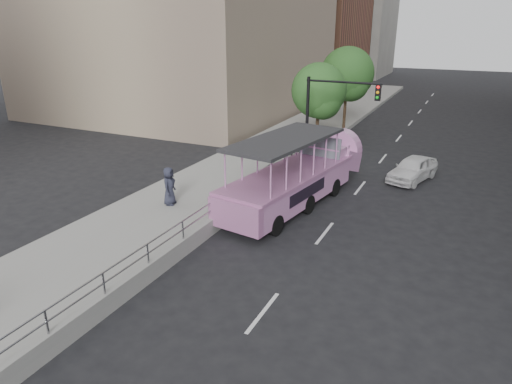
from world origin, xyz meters
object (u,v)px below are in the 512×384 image
(car, at_px, (413,169))
(street_tree_far, at_px, (348,76))
(traffic_signal, at_px, (328,109))
(parking_sign, at_px, (292,148))
(street_tree_near, at_px, (320,93))
(pedestrian_far, at_px, (169,186))
(duck_boat, at_px, (300,176))

(car, xyz_separation_m, street_tree_far, (-6.32, 9.49, 3.65))
(traffic_signal, bearing_deg, street_tree_far, 98.43)
(parking_sign, height_order, traffic_signal, traffic_signal)
(street_tree_near, bearing_deg, car, -28.17)
(pedestrian_far, bearing_deg, street_tree_near, -27.05)
(street_tree_near, height_order, street_tree_far, street_tree_far)
(duck_boat, xyz_separation_m, street_tree_near, (-2.07, 8.98, 2.58))
(duck_boat, height_order, car, duck_boat)
(car, bearing_deg, duck_boat, -112.59)
(pedestrian_far, bearing_deg, street_tree_far, -23.72)
(parking_sign, bearing_deg, street_tree_far, 91.90)
(duck_boat, bearing_deg, street_tree_far, 97.11)
(parking_sign, bearing_deg, pedestrian_far, -118.07)
(parking_sign, height_order, street_tree_far, street_tree_far)
(pedestrian_far, relative_size, street_tree_near, 0.30)
(duck_boat, distance_m, traffic_signal, 6.01)
(traffic_signal, bearing_deg, parking_sign, -109.13)
(car, distance_m, pedestrian_far, 13.05)
(car, height_order, pedestrian_far, pedestrian_far)
(traffic_signal, bearing_deg, street_tree_near, 114.98)
(street_tree_near, xyz_separation_m, street_tree_far, (0.20, 6.00, 0.49))
(pedestrian_far, bearing_deg, parking_sign, -42.71)
(duck_boat, bearing_deg, pedestrian_far, -143.00)
(pedestrian_far, height_order, street_tree_near, street_tree_near)
(street_tree_far, bearing_deg, parking_sign, -88.10)
(pedestrian_far, height_order, parking_sign, parking_sign)
(car, height_order, traffic_signal, traffic_signal)
(street_tree_near, bearing_deg, parking_sign, -84.47)
(duck_boat, height_order, parking_sign, duck_boat)
(duck_boat, relative_size, street_tree_far, 1.60)
(car, height_order, parking_sign, parking_sign)
(duck_boat, xyz_separation_m, car, (4.45, 5.49, -0.59))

